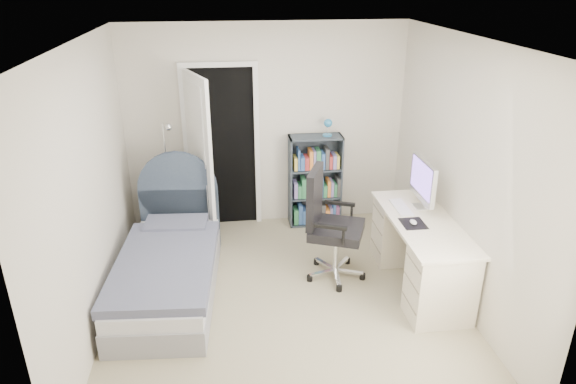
{
  "coord_description": "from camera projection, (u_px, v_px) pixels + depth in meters",
  "views": [
    {
      "loc": [
        -0.51,
        -4.27,
        3.01
      ],
      "look_at": [
        0.06,
        0.17,
        1.09
      ],
      "focal_mm": 32.0,
      "sensor_mm": 36.0,
      "label": 1
    }
  ],
  "objects": [
    {
      "name": "room_shell",
      "position": [
        284.0,
        183.0,
        4.64
      ],
      "size": [
        3.5,
        3.7,
        2.6
      ],
      "color": "gray",
      "rests_on": "ground"
    },
    {
      "name": "door",
      "position": [
        208.0,
        154.0,
        6.04
      ],
      "size": [
        0.92,
        0.79,
        2.06
      ],
      "color": "black",
      "rests_on": "ground"
    },
    {
      "name": "bed",
      "position": [
        170.0,
        267.0,
        5.17
      ],
      "size": [
        1.04,
        2.0,
        1.2
      ],
      "color": "gray",
      "rests_on": "ground"
    },
    {
      "name": "nightstand",
      "position": [
        172.0,
        203.0,
        6.29
      ],
      "size": [
        0.41,
        0.41,
        0.6
      ],
      "color": "tan",
      "rests_on": "ground"
    },
    {
      "name": "floor_lamp",
      "position": [
        171.0,
        196.0,
        5.98
      ],
      "size": [
        0.21,
        0.21,
        1.48
      ],
      "color": "silver",
      "rests_on": "ground"
    },
    {
      "name": "bookcase",
      "position": [
        316.0,
        184.0,
        6.48
      ],
      "size": [
        0.65,
        0.28,
        1.39
      ],
      "color": "#333D46",
      "rests_on": "ground"
    },
    {
      "name": "desk",
      "position": [
        420.0,
        250.0,
        5.2
      ],
      "size": [
        0.62,
        1.54,
        1.27
      ],
      "color": "#F0E3C9",
      "rests_on": "ground"
    },
    {
      "name": "office_chair",
      "position": [
        328.0,
        219.0,
        5.29
      ],
      "size": [
        0.69,
        0.7,
        1.2
      ],
      "color": "silver",
      "rests_on": "ground"
    }
  ]
}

